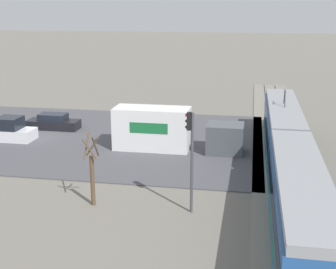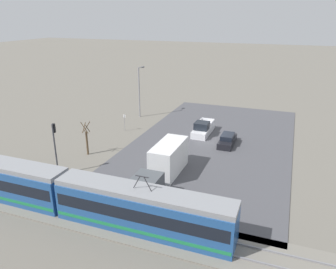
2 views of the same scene
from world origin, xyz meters
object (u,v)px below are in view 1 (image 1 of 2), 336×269
object	(u,v)px
traffic_light_pole	(191,149)
street_tree	(92,173)
light_rail_tram	(289,158)
pickup_truck	(3,131)
sedan_car_0	(53,123)
box_truck	(169,131)

from	to	relation	value
traffic_light_pole	street_tree	size ratio (longest dim) A/B	1.34
light_rail_tram	pickup_truck	bearing A→B (deg)	-104.92
sedan_car_0	street_tree	world-z (taller)	street_tree
box_truck	traffic_light_pole	xyz separation A→B (m)	(10.91, 3.09, 2.03)
traffic_light_pole	street_tree	world-z (taller)	traffic_light_pole
sedan_car_0	street_tree	xyz separation A→B (m)	(15.25, 9.05, 1.24)
pickup_truck	traffic_light_pole	bearing A→B (deg)	57.11
sedan_car_0	street_tree	size ratio (longest dim) A/B	1.13
light_rail_tram	street_tree	xyz separation A→B (m)	(5.14, -11.06, 0.12)
traffic_light_pole	street_tree	distance (m)	5.79
street_tree	traffic_light_pole	bearing A→B (deg)	90.25
pickup_truck	street_tree	bearing A→B (deg)	46.40
box_truck	pickup_truck	xyz separation A→B (m)	(-0.30, -14.24, -0.77)
traffic_light_pole	street_tree	bearing A→B (deg)	-89.75
light_rail_tram	sedan_car_0	bearing A→B (deg)	-116.68
box_truck	traffic_light_pole	distance (m)	11.52
pickup_truck	traffic_light_pole	world-z (taller)	traffic_light_pole
pickup_truck	box_truck	bearing A→B (deg)	88.79
box_truck	street_tree	size ratio (longest dim) A/B	2.39
box_truck	sedan_car_0	bearing A→B (deg)	-110.58
light_rail_tram	sedan_car_0	size ratio (longest dim) A/B	6.24
light_rail_tram	box_truck	size ratio (longest dim) A/B	2.94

